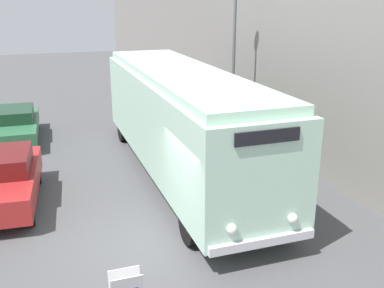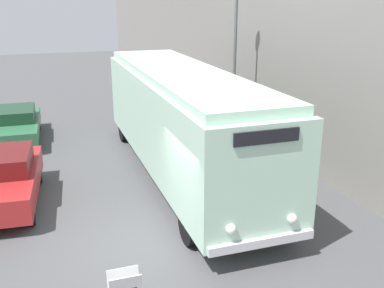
# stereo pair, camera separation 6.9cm
# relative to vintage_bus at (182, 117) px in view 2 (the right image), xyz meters

# --- Properties ---
(ground_plane) EXTENTS (80.00, 80.00, 0.00)m
(ground_plane) POSITION_rel_vintage_bus_xyz_m (-1.91, -4.02, -1.93)
(ground_plane) COLOR #4C4C4F
(building_wall_right) EXTENTS (0.30, 60.00, 6.60)m
(building_wall_right) POSITION_rel_vintage_bus_xyz_m (4.25, 5.98, 1.37)
(building_wall_right) COLOR gray
(building_wall_right) RESTS_ON ground_plane
(vintage_bus) EXTENTS (2.59, 11.36, 3.44)m
(vintage_bus) POSITION_rel_vintage_bus_xyz_m (0.00, 0.00, 0.00)
(vintage_bus) COLOR black
(vintage_bus) RESTS_ON ground_plane
(streetlamp) EXTENTS (0.36, 0.36, 6.38)m
(streetlamp) POSITION_rel_vintage_bus_xyz_m (2.94, 2.62, 2.21)
(streetlamp) COLOR #595E60
(streetlamp) RESTS_ON ground_plane
(parked_car_near) EXTENTS (2.12, 4.34, 1.52)m
(parked_car_near) POSITION_rel_vintage_bus_xyz_m (-5.37, -0.56, -1.16)
(parked_car_near) COLOR black
(parked_car_near) RESTS_ON ground_plane
(parked_car_mid) EXTENTS (1.99, 4.45, 1.32)m
(parked_car_mid) POSITION_rel_vintage_bus_xyz_m (-5.28, 5.61, -1.25)
(parked_car_mid) COLOR black
(parked_car_mid) RESTS_ON ground_plane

